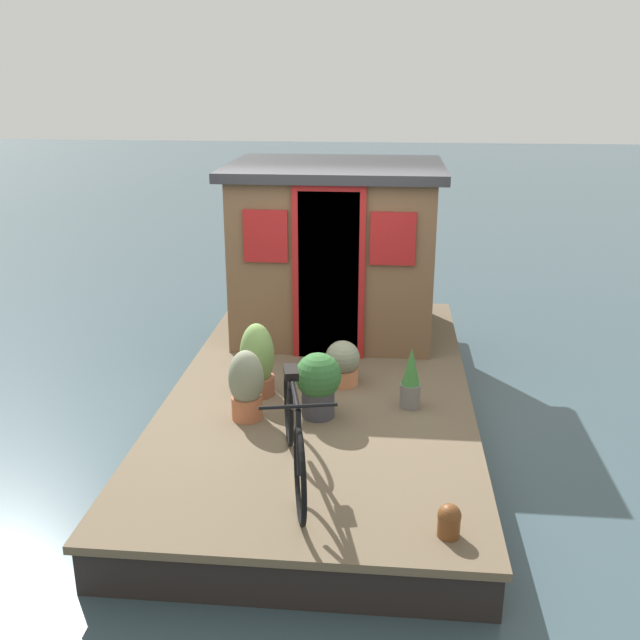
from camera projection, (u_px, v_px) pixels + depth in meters
ground_plane at (322, 423)px, 6.99m from camera, size 60.00×60.00×0.00m
houseboat_deck at (322, 403)px, 6.92m from camera, size 5.27×2.73×0.41m
houseboat_cabin at (335, 249)px, 7.99m from camera, size 1.86×2.28×1.86m
bicycle at (294, 431)px, 5.16m from camera, size 1.68×0.53×0.78m
potted_plant_thyme at (257, 362)px, 6.54m from camera, size 0.31×0.31×0.67m
potted_plant_sage at (411, 379)px, 6.30m from camera, size 0.18×0.18×0.55m
potted_plant_mint at (343, 363)px, 6.79m from camera, size 0.32×0.32×0.42m
potted_plant_fern at (246, 385)px, 6.08m from camera, size 0.30×0.30×0.61m
potted_plant_ivy at (318, 382)px, 6.11m from camera, size 0.39×0.39×0.57m
mooring_bollard at (449, 520)px, 4.57m from camera, size 0.15×0.15×0.22m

